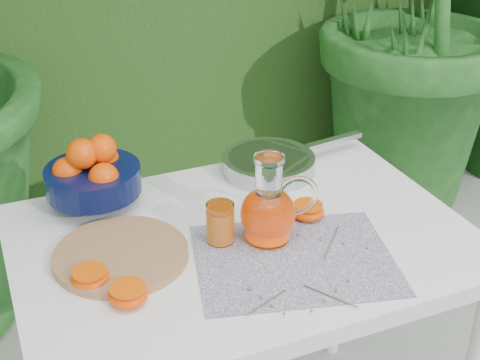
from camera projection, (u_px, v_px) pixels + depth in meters
name	position (u px, v px, depth m)	size (l,w,h in m)	color
white_table	(243.00, 265.00, 1.52)	(1.00, 0.70, 0.75)	white
placemat	(294.00, 259.00, 1.40)	(0.41, 0.32, 0.00)	#0C0E48
cutting_board	(121.00, 255.00, 1.40)	(0.28, 0.28, 0.02)	#A06A48
fruit_bowl	(92.00, 174.00, 1.57)	(0.28, 0.28, 0.18)	black
juice_pitcher	(269.00, 211.00, 1.44)	(0.18, 0.15, 0.20)	white
juice_tumbler	(220.00, 224.00, 1.44)	(0.08, 0.08, 0.09)	white
saute_pan	(270.00, 163.00, 1.74)	(0.44, 0.27, 0.05)	#AAA9AE
orange_halves	(183.00, 258.00, 1.38)	(0.62, 0.24, 0.04)	orange
thyme_sprigs	(312.00, 276.00, 1.34)	(0.33, 0.27, 0.01)	brown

